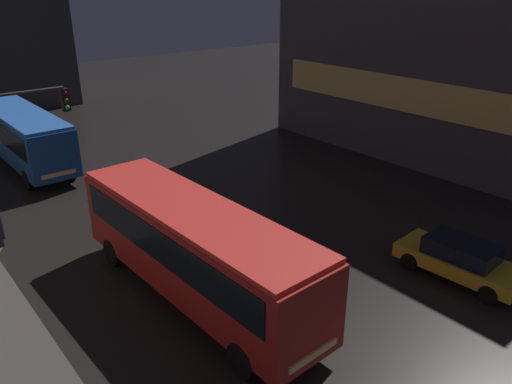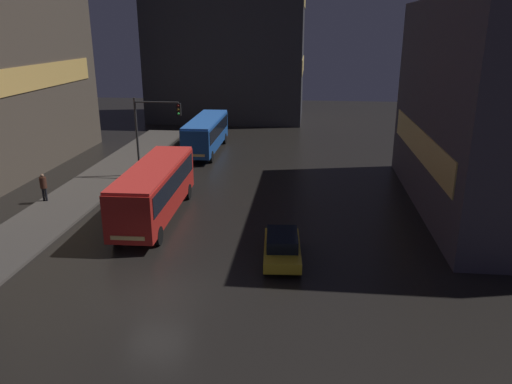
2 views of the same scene
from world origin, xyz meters
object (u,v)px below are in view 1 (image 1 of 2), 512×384
bus_near (194,243)px  car_taxi (460,258)px  bus_far (22,132)px  traffic_light_main (17,136)px

bus_near → car_taxi: bus_near is taller
bus_near → bus_far: bus_near is taller
bus_near → traffic_light_main: 8.91m
bus_near → traffic_light_main: (-2.57, 8.28, 2.07)m
traffic_light_main → car_taxi: bearing=-51.9°
bus_near → traffic_light_main: traffic_light_main is taller
bus_far → car_taxi: size_ratio=2.34×
bus_near → traffic_light_main: size_ratio=1.73×
car_taxi → bus_near: bearing=-35.7°
bus_far → traffic_light_main: size_ratio=1.70×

